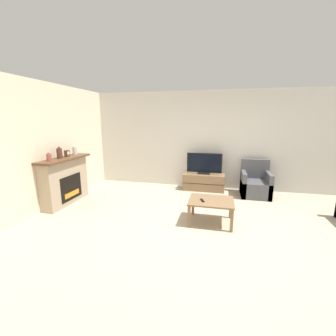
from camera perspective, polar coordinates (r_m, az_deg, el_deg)
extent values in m
plane|color=tan|center=(4.28, 11.48, -14.70)|extent=(24.00, 24.00, 0.00)
cube|color=beige|center=(6.41, 12.83, 6.81)|extent=(12.00, 0.06, 2.70)
cube|color=beige|center=(5.32, -30.29, 4.40)|extent=(0.06, 12.00, 2.70)
cube|color=tan|center=(5.71, -24.71, -3.18)|extent=(0.31, 1.30, 1.03)
cube|color=black|center=(5.65, -23.32, -4.52)|extent=(0.01, 0.71, 0.57)
cube|color=orange|center=(5.69, -23.17, -6.03)|extent=(0.01, 0.50, 0.11)
cube|color=brown|center=(5.58, -24.96, 2.15)|extent=(0.43, 1.42, 0.05)
cylinder|color=#994C3D|center=(5.25, -27.97, 2.38)|extent=(0.10, 0.10, 0.15)
sphere|color=#994C3D|center=(5.24, -28.06, 3.26)|extent=(0.06, 0.06, 0.06)
cylinder|color=#512D23|center=(5.49, -25.85, 3.35)|extent=(0.12, 0.12, 0.22)
sphere|color=#512D23|center=(5.47, -25.96, 4.58)|extent=(0.06, 0.06, 0.06)
cylinder|color=beige|center=(5.91, -22.62, 4.02)|extent=(0.10, 0.10, 0.19)
sphere|color=beige|center=(5.90, -22.70, 5.00)|extent=(0.05, 0.05, 0.05)
cube|color=brown|center=(5.69, -24.26, 3.39)|extent=(0.07, 0.11, 0.15)
cylinder|color=white|center=(5.66, -23.96, 3.50)|extent=(0.00, 0.08, 0.08)
cube|color=brown|center=(6.33, 9.04, -3.47)|extent=(1.11, 0.48, 0.45)
cube|color=black|center=(6.09, 8.86, -4.07)|extent=(1.09, 0.01, 0.01)
cube|color=black|center=(6.26, 9.11, -1.30)|extent=(0.33, 0.18, 0.04)
cube|color=black|center=(6.20, 9.20, 1.29)|extent=(0.95, 0.03, 0.54)
cube|color=black|center=(6.19, 9.19, 1.26)|extent=(0.87, 0.01, 0.48)
cube|color=#4C4C51|center=(6.17, 21.25, -4.83)|extent=(0.70, 0.76, 0.40)
cube|color=#4C4C51|center=(6.36, 21.20, -0.12)|extent=(0.70, 0.14, 0.50)
cube|color=#4C4C51|center=(6.10, 18.54, -3.70)|extent=(0.10, 0.76, 0.63)
cube|color=#4C4C51|center=(6.19, 24.08, -3.92)|extent=(0.10, 0.76, 0.63)
cube|color=brown|center=(4.31, 10.92, -8.18)|extent=(0.82, 0.67, 0.03)
cube|color=brown|center=(4.15, 5.36, -12.18)|extent=(0.05, 0.05, 0.42)
cube|color=brown|center=(4.13, 15.88, -12.76)|extent=(0.05, 0.05, 0.42)
cube|color=brown|center=(4.69, 6.38, -9.25)|extent=(0.05, 0.05, 0.42)
cube|color=brown|center=(4.67, 15.59, -9.75)|extent=(0.05, 0.05, 0.42)
cube|color=black|center=(4.23, 8.71, -8.13)|extent=(0.09, 0.15, 0.02)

